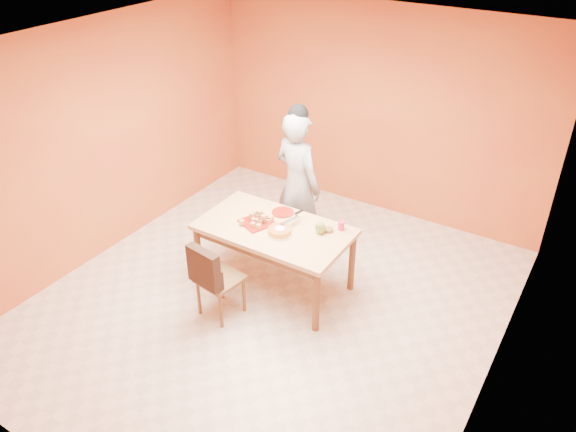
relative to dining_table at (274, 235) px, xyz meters
The scene contains 17 objects.
floor 0.73m from the dining_table, 66.49° to the right, with size 5.00×5.00×0.00m, color beige.
ceiling 2.06m from the dining_table, 66.49° to the right, with size 5.00×5.00×0.00m, color white.
wall_back 2.33m from the dining_table, 86.87° to the left, with size 4.50×4.50×0.00m, color #C26E2C.
wall_left 2.25m from the dining_table, behind, with size 5.00×5.00×0.00m, color #C26E2C.
wall_right 2.48m from the dining_table, ahead, with size 5.00×5.00×0.00m, color #C26E2C.
dining_table is the anchor object (origin of this frame).
dining_chair 0.75m from the dining_table, 107.48° to the right, with size 0.46×0.52×0.88m.
pastry_pile 0.26m from the dining_table, behind, with size 0.28×0.28×0.09m, color tan, non-canonical shape.
person 0.80m from the dining_table, 102.62° to the left, with size 0.64×0.42×1.77m, color gray.
pastry_platter 0.23m from the dining_table, behind, with size 0.31×0.31×0.02m, color maroon.
red_dinner_plate 0.33m from the dining_table, 105.20° to the left, with size 0.24×0.24×0.01m, color maroon.
white_cake_plate 0.18m from the dining_table, 33.05° to the right, with size 0.26×0.26×0.01m, color white.
sponge_cake 0.20m from the dining_table, 33.05° to the right, with size 0.25×0.25×0.06m, color gold.
cake_server 0.24m from the dining_table, 37.49° to the left, with size 0.05×0.26×0.01m, color silver.
egg_ornament 0.52m from the dining_table, 17.94° to the left, with size 0.11×0.09×0.14m, color olive.
magenta_glass 0.71m from the dining_table, 28.33° to the left, with size 0.07×0.07×0.10m, color #CB1E5C.
checker_tin 0.58m from the dining_table, 24.57° to the left, with size 0.10×0.10×0.03m, color #3A1E0F.
Camera 1 is at (2.63, -3.86, 3.89)m, focal length 35.00 mm.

